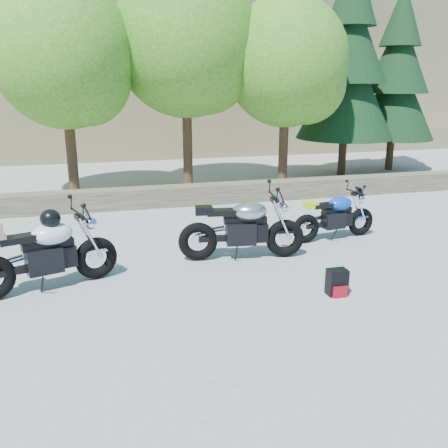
{
  "coord_description": "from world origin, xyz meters",
  "views": [
    {
      "loc": [
        -1.89,
        -7.04,
        3.19
      ],
      "look_at": [
        0.2,
        1.0,
        0.75
      ],
      "focal_mm": 40.0,
      "sensor_mm": 36.0,
      "label": 1
    }
  ],
  "objects_px": {
    "silver_bike": "(243,229)",
    "blue_bike": "(335,217)",
    "white_bike": "(44,251)",
    "backpack": "(337,283)"
  },
  "relations": [
    {
      "from": "silver_bike",
      "to": "blue_bike",
      "type": "height_order",
      "value": "silver_bike"
    },
    {
      "from": "white_bike",
      "to": "blue_bike",
      "type": "xyz_separation_m",
      "value": [
        5.52,
        1.2,
        -0.16
      ]
    },
    {
      "from": "silver_bike",
      "to": "white_bike",
      "type": "height_order",
      "value": "white_bike"
    },
    {
      "from": "silver_bike",
      "to": "backpack",
      "type": "distance_m",
      "value": 2.15
    },
    {
      "from": "blue_bike",
      "to": "backpack",
      "type": "height_order",
      "value": "blue_bike"
    },
    {
      "from": "backpack",
      "to": "silver_bike",
      "type": "bearing_deg",
      "value": 116.7
    },
    {
      "from": "white_bike",
      "to": "backpack",
      "type": "height_order",
      "value": "white_bike"
    },
    {
      "from": "white_bike",
      "to": "backpack",
      "type": "xyz_separation_m",
      "value": [
        4.3,
        -1.34,
        -0.43
      ]
    },
    {
      "from": "blue_bike",
      "to": "backpack",
      "type": "distance_m",
      "value": 2.83
    },
    {
      "from": "silver_bike",
      "to": "white_bike",
      "type": "bearing_deg",
      "value": -162.87
    }
  ]
}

